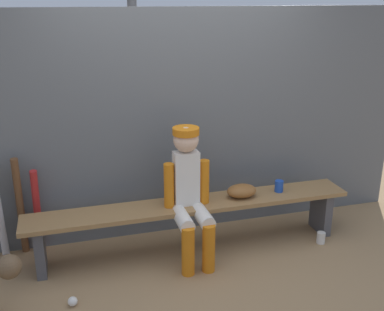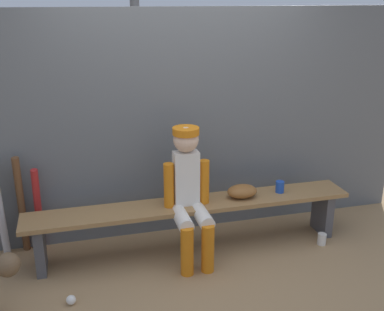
# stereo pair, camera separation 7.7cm
# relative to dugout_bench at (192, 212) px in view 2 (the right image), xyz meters

# --- Properties ---
(ground_plane) EXTENTS (30.00, 30.00, 0.00)m
(ground_plane) POSITION_rel_dugout_bench_xyz_m (0.00, 0.00, -0.38)
(ground_plane) COLOR #9E7A51
(chainlink_fence) EXTENTS (4.70, 0.03, 2.15)m
(chainlink_fence) POSITION_rel_dugout_bench_xyz_m (0.00, 0.44, 0.70)
(chainlink_fence) COLOR #595E63
(chainlink_fence) RESTS_ON ground_plane
(dugout_bench) EXTENTS (2.96, 0.36, 0.47)m
(dugout_bench) POSITION_rel_dugout_bench_xyz_m (0.00, 0.00, 0.00)
(dugout_bench) COLOR olive
(dugout_bench) RESTS_ON ground_plane
(player_seated) EXTENTS (0.41, 0.55, 1.18)m
(player_seated) POSITION_rel_dugout_bench_xyz_m (-0.05, -0.11, 0.27)
(player_seated) COLOR silver
(player_seated) RESTS_ON ground_plane
(baseball_glove) EXTENTS (0.28, 0.20, 0.12)m
(baseball_glove) POSITION_rel_dugout_bench_xyz_m (0.48, 0.00, 0.16)
(baseball_glove) COLOR brown
(baseball_glove) RESTS_ON dugout_bench
(bat_aluminum_red) EXTENTS (0.09, 0.19, 0.81)m
(bat_aluminum_red) POSITION_rel_dugout_bench_xyz_m (-1.34, 0.36, 0.03)
(bat_aluminum_red) COLOR #B22323
(bat_aluminum_red) RESTS_ON ground_plane
(bat_wood_dark) EXTENTS (0.08, 0.17, 0.94)m
(bat_wood_dark) POSITION_rel_dugout_bench_xyz_m (-1.48, 0.35, 0.09)
(bat_wood_dark) COLOR brown
(bat_wood_dark) RESTS_ON ground_plane
(bat_aluminum_silver) EXTENTS (0.07, 0.19, 0.91)m
(bat_aluminum_silver) POSITION_rel_dugout_bench_xyz_m (-1.65, 0.27, 0.08)
(bat_aluminum_silver) COLOR #B7B7BC
(bat_aluminum_silver) RESTS_ON ground_plane
(bat_wood_tan) EXTENTS (0.08, 0.14, 0.90)m
(bat_wood_tan) POSITION_rel_dugout_bench_xyz_m (-1.66, 0.34, 0.07)
(bat_wood_tan) COLOR tan
(bat_wood_tan) RESTS_ON ground_plane
(baseball) EXTENTS (0.07, 0.07, 0.07)m
(baseball) POSITION_rel_dugout_bench_xyz_m (-1.10, -0.55, -0.34)
(baseball) COLOR white
(baseball) RESTS_ON ground_plane
(cup_on_ground) EXTENTS (0.08, 0.08, 0.11)m
(cup_on_ground) POSITION_rel_dugout_bench_xyz_m (1.21, -0.23, -0.32)
(cup_on_ground) COLOR silver
(cup_on_ground) RESTS_ON ground_plane
(cup_on_bench) EXTENTS (0.08, 0.08, 0.11)m
(cup_on_bench) POSITION_rel_dugout_bench_xyz_m (0.86, 0.02, 0.15)
(cup_on_bench) COLOR #1E47AD
(cup_on_bench) RESTS_ON dugout_bench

